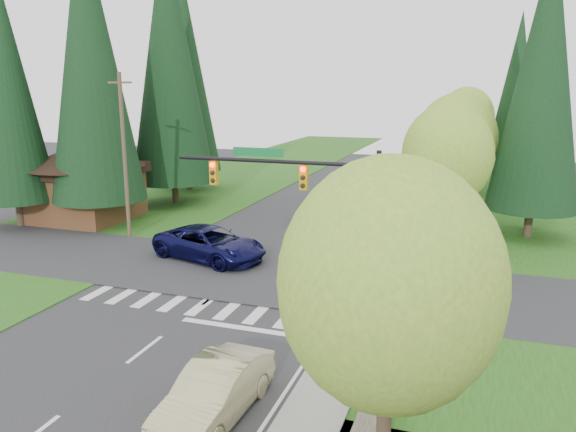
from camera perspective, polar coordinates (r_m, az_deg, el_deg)
The scene contains 34 objects.
ground at distance 21.99m, azimuth -12.88°, elevation -11.97°, with size 120.00×120.00×0.00m, color #28282B.
grass_east at distance 37.99m, azimuth 21.61°, elevation -1.83°, with size 14.00×110.00×0.06m, color #294813.
grass_west at distance 44.79m, azimuth -13.71°, elevation 0.87°, with size 14.00×110.00×0.06m, color #294813.
cross_street at distance 28.58m, azimuth -4.45°, elevation -5.73°, with size 120.00×8.00×0.10m, color #28282B.
sidewalk_east at distance 40.05m, azimuth 12.78°, elevation -0.44°, with size 1.80×80.00×0.13m, color gray.
curb_east at distance 40.15m, azimuth 11.57°, elevation -0.35°, with size 0.20×80.00×0.13m, color gray.
stone_wall_south at distance 16.53m, azimuth 8.73°, elevation -19.39°, with size 0.70×14.00×0.70m, color #4C4438.
stone_wall_north at distance 47.68m, azimuth 15.90°, elevation 1.86°, with size 0.70×40.00×0.70m, color #4C4438.
traffic_signal at distance 22.65m, azimuth 2.01°, elevation 2.36°, with size 8.70×0.37×6.80m.
brown_building at distance 41.41m, azimuth -19.99°, elevation 3.87°, with size 8.40×8.40×5.40m.
utility_pole at distance 35.48m, azimuth -16.29°, elevation 5.99°, with size 1.60×0.24×10.00m.
decid_tree_0 at distance 31.05m, azimuth 15.86°, elevation 5.93°, with size 4.80×4.80×8.37m.
decid_tree_1 at distance 37.99m, azimuth 16.67°, elevation 7.39°, with size 5.20×5.20×8.80m.
decid_tree_2 at distance 44.96m, azimuth 16.84°, elevation 8.34°, with size 5.00×5.00×8.82m.
decid_tree_3 at distance 51.95m, azimuth 17.27°, elevation 8.58°, with size 5.00×5.00×8.55m.
decid_tree_4 at distance 58.91m, azimuth 17.64°, elevation 9.40°, with size 5.40×5.40×9.18m.
decid_tree_5 at distance 65.93m, azimuth 17.61°, elevation 9.27°, with size 4.80×4.80×8.30m.
decid_tree_6 at distance 72.90m, azimuth 17.88°, elevation 9.81°, with size 5.20×5.20×8.86m.
decid_tree_south at distance 11.59m, azimuth 10.30°, elevation -6.88°, with size 4.60×4.60×7.92m.
conifer_w_a at distance 38.98m, azimuth -19.46°, elevation 14.70°, with size 6.12×6.12×19.80m.
conifer_w_b at distance 43.95m, azimuth -19.24°, elevation 13.13°, with size 5.44×5.44×17.80m.
conifer_w_c at distance 45.07m, azimuth -11.99°, elevation 15.45°, with size 6.46×6.46×20.80m.
conifer_w_d at distance 40.75m, azimuth -26.73°, elevation 11.84°, with size 5.10×5.10×16.80m.
conifer_w_e at distance 51.24m, azimuth -10.40°, elevation 14.08°, with size 5.78×5.78×18.80m.
conifer_e_a at distance 36.95m, azimuth 24.48°, elevation 12.86°, with size 5.44×5.44×17.80m.
conifer_e_b at distance 51.00m, azimuth 24.33°, elevation 13.73°, with size 6.12×6.12×19.80m.
conifer_e_c at distance 64.88m, azimuth 22.24°, elevation 12.19°, with size 5.10×5.10×16.80m.
sedan_champagne at distance 16.64m, azimuth -7.44°, elevation -17.33°, with size 1.68×4.82×1.59m, color #C0B680.
suv_navy at distance 30.57m, azimuth -7.94°, elevation -2.81°, with size 2.97×6.45×1.79m, color #0B0B38.
parked_car_a at distance 39.11m, azimuth 10.78°, elevation 0.37°, with size 1.79×4.44×1.51m, color #B7B7BC.
parked_car_b at distance 41.47m, azimuth 9.75°, elevation 1.13°, with size 2.13×5.23×1.52m, color gray.
parked_car_c at distance 48.73m, azimuth 12.08°, elevation 2.78°, with size 1.57×4.51×1.49m, color #B5B4B9.
parked_car_d at distance 55.81m, azimuth 13.35°, elevation 4.05°, with size 1.89×4.69×1.60m, color silver.
parked_car_e at distance 64.58m, azimuth 12.91°, elevation 5.21°, with size 2.10×5.16×1.50m, color #B8B9BE.
Camera 1 is at (10.83, -16.81, 9.17)m, focal length 35.00 mm.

